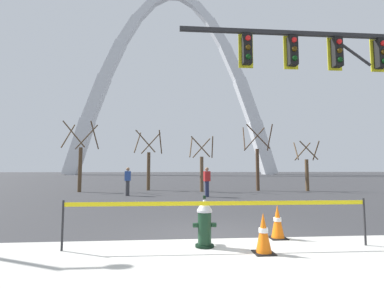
# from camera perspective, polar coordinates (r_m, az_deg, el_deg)

# --- Properties ---
(ground_plane) EXTENTS (240.00, 240.00, 0.00)m
(ground_plane) POSITION_cam_1_polar(r_m,az_deg,el_deg) (6.49, 4.63, -18.49)
(ground_plane) COLOR #333335
(fire_hydrant) EXTENTS (0.46, 0.48, 0.99)m
(fire_hydrant) POSITION_cam_1_polar(r_m,az_deg,el_deg) (5.74, 2.52, -15.52)
(fire_hydrant) COLOR black
(fire_hydrant) RESTS_ON ground
(caution_tape_barrier) EXTENTS (5.88, 0.13, 0.93)m
(caution_tape_barrier) POSITION_cam_1_polar(r_m,az_deg,el_deg) (5.63, 5.41, -13.80)
(caution_tape_barrier) COLOR #232326
(caution_tape_barrier) RESTS_ON ground
(traffic_cone_by_hydrant) EXTENTS (0.36, 0.36, 0.73)m
(traffic_cone_by_hydrant) POSITION_cam_1_polar(r_m,az_deg,el_deg) (6.66, 16.83, -14.80)
(traffic_cone_by_hydrant) COLOR black
(traffic_cone_by_hydrant) RESTS_ON ground
(traffic_cone_mid_sidewalk) EXTENTS (0.36, 0.36, 0.73)m
(traffic_cone_mid_sidewalk) POSITION_cam_1_polar(r_m,az_deg,el_deg) (5.48, 14.18, -17.05)
(traffic_cone_mid_sidewalk) COLOR black
(traffic_cone_mid_sidewalk) RESTS_ON ground
(traffic_signal_gantry) EXTENTS (7.82, 0.44, 6.00)m
(traffic_signal_gantry) POSITION_cam_1_polar(r_m,az_deg,el_deg) (10.09, 29.38, 12.28)
(traffic_signal_gantry) COLOR #232326
(traffic_signal_gantry) RESTS_ON ground
(monument_arch) EXTENTS (54.35, 3.31, 49.50)m
(monument_arch) POSITION_cam_1_polar(r_m,az_deg,el_deg) (75.83, -3.79, 10.35)
(monument_arch) COLOR silver
(monument_arch) RESTS_ON ground
(tree_far_left) EXTENTS (2.11, 2.12, 4.58)m
(tree_far_left) POSITION_cam_1_polar(r_m,az_deg,el_deg) (20.06, -21.57, -3.15)
(tree_far_left) COLOR brown
(tree_far_left) RESTS_ON ground
(tree_left_mid) EXTENTS (1.94, 1.95, 4.21)m
(tree_left_mid) POSITION_cam_1_polar(r_m,az_deg,el_deg) (20.40, -8.74, -3.94)
(tree_left_mid) COLOR brown
(tree_left_mid) RESTS_ON ground
(tree_center_left) EXTENTS (1.69, 1.70, 3.64)m
(tree_center_left) POSITION_cam_1_polar(r_m,az_deg,el_deg) (18.92, 1.94, -4.68)
(tree_center_left) COLOR brown
(tree_center_left) RESTS_ON ground
(tree_center_right) EXTENTS (2.09, 2.10, 4.54)m
(tree_center_right) POSITION_cam_1_polar(r_m,az_deg,el_deg) (20.28, 13.00, -3.43)
(tree_center_right) COLOR #473323
(tree_center_right) RESTS_ON ground
(tree_right_mid) EXTENTS (1.58, 1.59, 3.39)m
(tree_right_mid) POSITION_cam_1_polar(r_m,az_deg,el_deg) (21.01, 22.08, -4.66)
(tree_right_mid) COLOR brown
(tree_right_mid) RESTS_ON ground
(pedestrian_walking_left) EXTENTS (0.39, 0.32, 1.59)m
(pedestrian_walking_left) POSITION_cam_1_polar(r_m,az_deg,el_deg) (15.46, 3.02, -7.58)
(pedestrian_walking_left) COLOR #232847
(pedestrian_walking_left) RESTS_ON ground
(pedestrian_standing_center) EXTENTS (0.36, 0.24, 1.59)m
(pedestrian_standing_center) POSITION_cam_1_polar(r_m,az_deg,el_deg) (16.49, -12.83, -7.30)
(pedestrian_standing_center) COLOR #38383D
(pedestrian_standing_center) RESTS_ON ground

